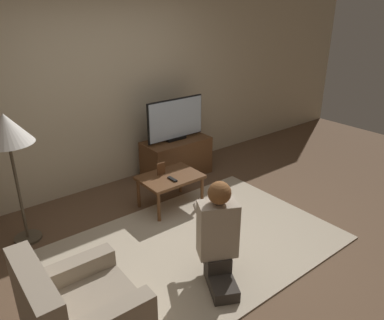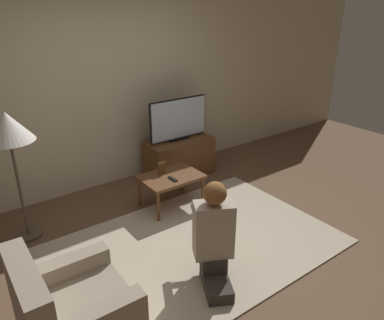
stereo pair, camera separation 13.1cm
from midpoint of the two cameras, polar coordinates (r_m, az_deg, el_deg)
ground_plane at (r=3.97m, az=-0.41°, el=-13.10°), size 10.00×10.00×0.00m
wall_back at (r=4.98m, az=-14.50°, el=10.29°), size 10.00×0.06×2.60m
rug at (r=3.96m, az=-0.41°, el=-13.01°), size 2.92×1.93×0.02m
tv_stand at (r=5.36m, az=-3.09°, el=0.34°), size 0.95×0.48×0.55m
tv at (r=5.17m, az=-3.25°, el=6.20°), size 0.90×0.08×0.59m
coffee_table at (r=4.52m, az=-4.18°, el=-3.00°), size 0.72×0.52×0.41m
floor_lamp at (r=3.97m, az=-27.25°, el=3.61°), size 0.48×0.48×1.39m
armchair at (r=3.00m, az=-17.88°, el=-22.08°), size 0.76×0.77×0.80m
person_kneeling at (r=3.30m, az=2.84°, el=-10.94°), size 0.57×0.80×0.97m
picture_frame at (r=4.52m, az=-5.56°, el=-1.33°), size 0.11×0.01×0.15m
remote at (r=4.40m, az=-3.86°, el=-2.94°), size 0.04×0.15×0.02m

